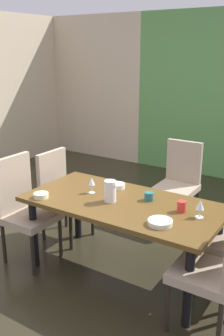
# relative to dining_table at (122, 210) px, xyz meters

# --- Properties ---
(ground_plane) EXTENTS (5.88, 6.16, 0.02)m
(ground_plane) POSITION_rel_dining_table_xyz_m (-0.60, 0.15, -0.64)
(ground_plane) COLOR black
(back_panel_interior) EXTENTS (1.97, 0.10, 2.56)m
(back_panel_interior) POSITION_rel_dining_table_xyz_m (-2.56, 3.18, 0.65)
(back_panel_interior) COLOR beige
(back_panel_interior) RESTS_ON ground_plane
(dining_table) EXTENTS (1.72, 0.86, 0.71)m
(dining_table) POSITION_rel_dining_table_xyz_m (0.00, 0.00, 0.00)
(dining_table) COLOR brown
(dining_table) RESTS_ON ground_plane
(chair_right_near) EXTENTS (0.44, 0.44, 1.03)m
(chair_right_near) POSITION_rel_dining_table_xyz_m (0.94, -0.27, -0.07)
(chair_right_near) COLOR tan
(chair_right_near) RESTS_ON ground_plane
(chair_head_far) EXTENTS (0.44, 0.45, 0.97)m
(chair_head_far) POSITION_rel_dining_table_xyz_m (-0.00, 1.26, -0.09)
(chair_head_far) COLOR tan
(chair_head_far) RESTS_ON ground_plane
(chair_left_near) EXTENTS (0.45, 0.44, 1.02)m
(chair_left_near) POSITION_rel_dining_table_xyz_m (-0.94, -0.27, -0.08)
(chair_left_near) COLOR tan
(chair_left_near) RESTS_ON ground_plane
(chair_left_far) EXTENTS (0.45, 0.44, 0.95)m
(chair_left_far) POSITION_rel_dining_table_xyz_m (-0.93, 0.27, -0.10)
(chair_left_far) COLOR tan
(chair_left_far) RESTS_ON ground_plane
(wine_glass_south) EXTENTS (0.06, 0.06, 0.15)m
(wine_glass_south) POSITION_rel_dining_table_xyz_m (-0.34, 0.02, 0.19)
(wine_glass_south) COLOR silver
(wine_glass_south) RESTS_ON dining_table
(wine_glass_near_window) EXTENTS (0.07, 0.07, 0.15)m
(wine_glass_near_window) POSITION_rel_dining_table_xyz_m (0.67, 0.05, 0.19)
(wine_glass_near_window) COLOR silver
(wine_glass_near_window) RESTS_ON dining_table
(serving_bowl_north) EXTENTS (0.13, 0.13, 0.04)m
(serving_bowl_north) POSITION_rel_dining_table_xyz_m (-0.65, -0.32, 0.11)
(serving_bowl_north) COLOR beige
(serving_bowl_north) RESTS_ON dining_table
(serving_bowl_left) EXTENTS (0.15, 0.15, 0.05)m
(serving_bowl_left) POSITION_rel_dining_table_xyz_m (-0.21, 0.25, 0.11)
(serving_bowl_left) COLOR white
(serving_bowl_left) RESTS_ON dining_table
(serving_bowl_right) EXTENTS (0.19, 0.19, 0.04)m
(serving_bowl_right) POSITION_rel_dining_table_xyz_m (0.47, -0.23, 0.10)
(serving_bowl_right) COLOR silver
(serving_bowl_right) RESTS_ON dining_table
(cup_near_shelf) EXTENTS (0.08, 0.08, 0.07)m
(cup_near_shelf) POSITION_rel_dining_table_xyz_m (0.18, 0.15, 0.12)
(cup_near_shelf) COLOR #27686C
(cup_near_shelf) RESTS_ON dining_table
(cup_east) EXTENTS (0.07, 0.07, 0.09)m
(cup_east) POSITION_rel_dining_table_xyz_m (0.51, 0.08, 0.13)
(cup_east) COLOR red
(cup_east) RESTS_ON dining_table
(pitcher_corner) EXTENTS (0.12, 0.10, 0.19)m
(pitcher_corner) POSITION_rel_dining_table_xyz_m (-0.09, -0.06, 0.18)
(pitcher_corner) COLOR silver
(pitcher_corner) RESTS_ON dining_table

